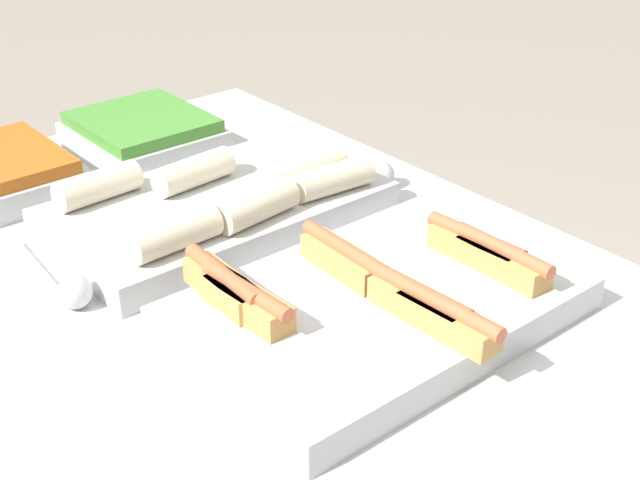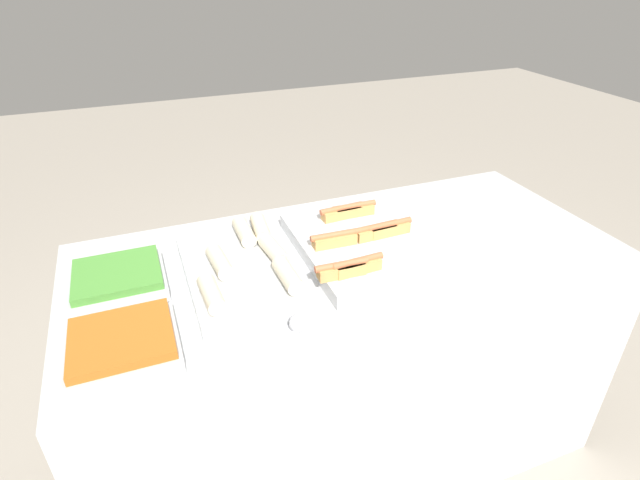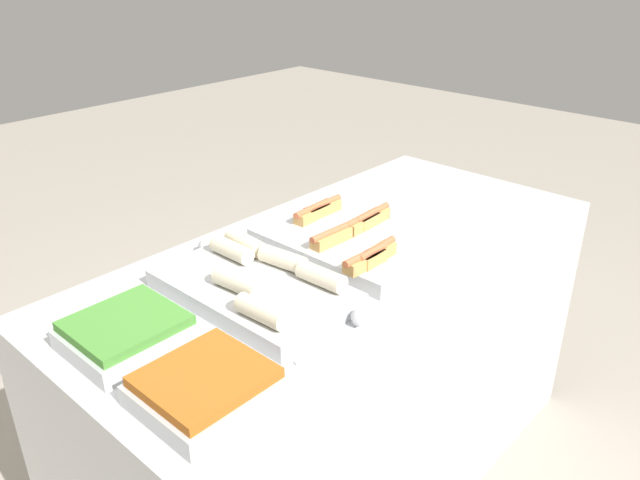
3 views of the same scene
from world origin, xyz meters
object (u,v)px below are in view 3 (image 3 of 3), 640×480
Objects in this scene: tray_side_back at (127,332)px; serving_spoon_far at (203,249)px; tray_side_front at (206,387)px; tray_hotdogs at (347,240)px; tray_wraps at (255,285)px; serving_spoon_near at (357,321)px.

serving_spoon_far is (0.42, 0.25, -0.01)m from tray_side_back.
tray_side_front is 1.00× the size of tray_side_back.
tray_hotdogs reaches higher than tray_side_front.
tray_hotdogs is 0.99× the size of tray_wraps.
tray_side_front is 0.70m from serving_spoon_far.
tray_side_front is at bearing -127.41° from serving_spoon_far.
serving_spoon_far is at bearing 137.50° from tray_hotdogs.
tray_side_front is 1.15× the size of serving_spoon_far.
tray_side_front reaches higher than serving_spoon_far.
tray_hotdogs reaches higher than serving_spoon_far.
tray_wraps is 0.32m from serving_spoon_near.
tray_hotdogs reaches higher than tray_side_back.
tray_side_back is at bearing 90.00° from tray_side_front.
tray_wraps is at bearing 33.77° from tray_side_front.
tray_side_back reaches higher than serving_spoon_near.
tray_hotdogs is 0.45m from serving_spoon_near.
tray_hotdogs is 0.76m from tray_side_back.
serving_spoon_near is 1.09× the size of serving_spoon_far.
tray_side_front is (-0.76, -0.24, 0.00)m from tray_hotdogs.
tray_wraps is (-0.39, 0.00, 0.00)m from tray_hotdogs.
tray_hotdogs is at bearing -0.02° from tray_wraps.
serving_spoon_far is at bearing 79.41° from tray_wraps.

